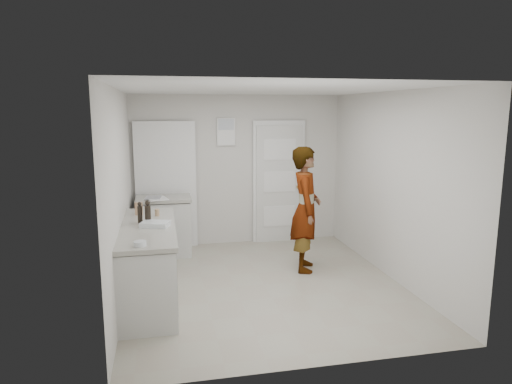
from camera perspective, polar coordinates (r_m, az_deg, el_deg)
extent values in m
plane|color=#A19987|center=(6.10, 1.01, -11.47)|extent=(4.00, 4.00, 0.00)
plane|color=beige|center=(7.69, -2.26, 2.72)|extent=(3.50, 0.00, 3.50)
plane|color=beige|center=(3.87, 7.66, -4.88)|extent=(3.50, 0.00, 3.50)
plane|color=beige|center=(5.64, -16.58, -0.47)|extent=(0.00, 4.00, 4.00)
plane|color=beige|center=(6.37, 16.59, 0.73)|extent=(0.00, 4.00, 4.00)
plane|color=silver|center=(5.67, 1.09, 12.71)|extent=(4.00, 4.00, 0.00)
cube|color=silver|center=(7.81, 2.91, 0.97)|extent=(0.80, 0.05, 2.00)
cube|color=white|center=(7.83, 2.85, 1.22)|extent=(0.90, 0.04, 2.10)
sphere|color=#B88E46|center=(7.86, 5.32, 0.63)|extent=(0.07, 0.07, 0.07)
cube|color=white|center=(7.58, -3.77, 7.52)|extent=(0.30, 0.02, 0.45)
cube|color=black|center=(7.59, -11.18, 0.68)|extent=(0.90, 0.05, 2.04)
cube|color=white|center=(7.56, -11.18, 0.71)|extent=(0.98, 0.02, 2.10)
cube|color=silver|center=(5.63, -13.23, -8.96)|extent=(0.60, 1.90, 0.86)
cube|color=black|center=(5.77, -13.07, -12.63)|extent=(0.56, 1.86, 0.08)
cube|color=#A7A499|center=(5.50, -13.43, -4.32)|extent=(0.64, 1.96, 0.05)
cube|color=silver|center=(7.30, -11.37, -4.44)|extent=(0.80, 0.55, 0.86)
cube|color=black|center=(7.41, -11.26, -7.36)|extent=(0.75, 0.54, 0.08)
cube|color=#A7A499|center=(7.20, -11.50, -0.82)|extent=(0.84, 0.61, 0.05)
imported|color=silver|center=(6.45, 6.22, -2.15)|extent=(0.58, 0.73, 1.76)
cube|color=#916A48|center=(6.05, -14.43, -2.02)|extent=(0.10, 0.05, 0.16)
cylinder|color=tan|center=(5.94, -12.26, -2.52)|extent=(0.06, 0.06, 0.09)
cylinder|color=black|center=(5.54, -13.36, -2.76)|extent=(0.07, 0.07, 0.22)
sphere|color=black|center=(5.51, -13.42, -1.33)|extent=(0.06, 0.06, 0.06)
cylinder|color=black|center=(5.59, -14.31, -2.75)|extent=(0.06, 0.06, 0.21)
sphere|color=black|center=(5.56, -14.36, -1.45)|extent=(0.05, 0.05, 0.05)
cube|color=silver|center=(5.41, -12.47, -3.93)|extent=(0.37, 0.31, 0.06)
cube|color=white|center=(5.42, -12.47, -4.00)|extent=(0.32, 0.26, 0.04)
cylinder|color=silver|center=(4.69, -14.29, -6.27)|extent=(0.13, 0.13, 0.05)
sphere|color=white|center=(4.68, -14.54, -6.31)|extent=(0.04, 0.04, 0.04)
sphere|color=white|center=(4.70, -14.04, -6.23)|extent=(0.04, 0.04, 0.04)
cube|color=white|center=(7.07, -12.24, -0.80)|extent=(0.35, 0.41, 0.01)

